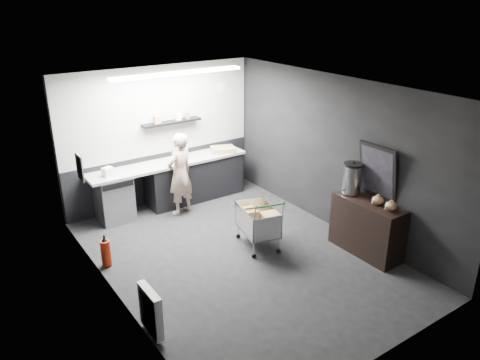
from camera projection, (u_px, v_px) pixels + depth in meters
floor at (240, 256)px, 7.51m from camera, size 5.50×5.50×0.00m
ceiling at (240, 89)px, 6.50m from camera, size 5.50×5.50×0.00m
wall_back at (160, 136)px, 9.11m from camera, size 5.50×0.00×5.50m
wall_front at (389, 258)px, 4.91m from camera, size 5.50×0.00×5.50m
wall_left at (111, 211)px, 5.96m from camera, size 0.00×5.50×5.50m
wall_right at (335, 154)px, 8.06m from camera, size 0.00×5.50×5.50m
kitchen_wall_panel at (159, 111)px, 8.91m from camera, size 3.95×0.02×1.70m
dado_panel at (163, 176)px, 9.41m from camera, size 3.95×0.02×1.00m
floating_shelf at (172, 122)px, 9.01m from camera, size 1.20×0.22×0.04m
wall_clock at (221, 87)px, 9.53m from camera, size 0.20×0.03×0.20m
poster at (80, 167)px, 6.88m from camera, size 0.02×0.30×0.40m
poster_red_band at (79, 163)px, 6.86m from camera, size 0.02×0.22×0.10m
radiator at (151, 311)px, 5.67m from camera, size 0.10×0.50×0.60m
ceiling_strip at (178, 73)px, 7.93m from camera, size 2.40×0.20×0.04m
prep_counter at (177, 182)px, 9.26m from camera, size 3.20×0.61×0.90m
person at (180, 174)px, 8.72m from camera, size 0.66×0.53×1.59m
shopping_cart at (258, 221)px, 7.68m from camera, size 0.69×0.97×0.94m
sideboard at (366, 220)px, 7.46m from camera, size 0.51×1.20×1.80m
fire_extinguisher at (106, 252)px, 7.17m from camera, size 0.15×0.15×0.51m
cardboard_box at (223, 149)px, 9.60m from camera, size 0.56×0.50×0.09m
pink_tub at (183, 154)px, 9.15m from camera, size 0.21×0.21×0.21m
white_container at (108, 172)px, 8.31m from camera, size 0.21×0.18×0.16m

